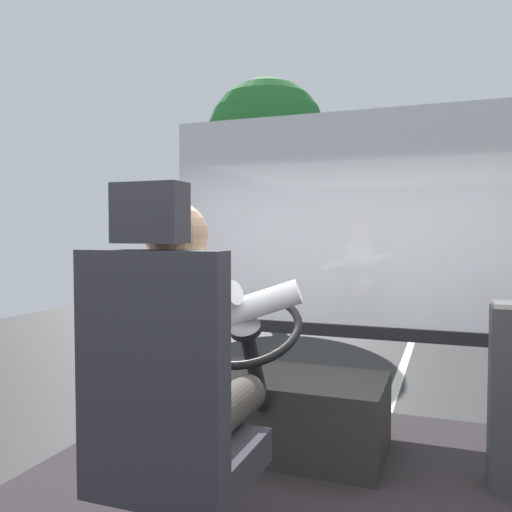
% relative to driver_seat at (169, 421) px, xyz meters
% --- Properties ---
extents(ground, '(18.00, 44.00, 0.06)m').
position_rel_driver_seat_xyz_m(ground, '(0.22, 9.16, -1.40)').
color(ground, '#2E2E2E').
extents(driver_seat, '(0.48, 0.48, 1.31)m').
position_rel_driver_seat_xyz_m(driver_seat, '(0.00, 0.00, 0.00)').
color(driver_seat, black).
rests_on(driver_seat, bus_floor).
extents(bus_driver, '(0.72, 0.58, 0.81)m').
position_rel_driver_seat_xyz_m(bus_driver, '(-0.00, 0.11, 0.20)').
color(bus_driver, '#332D28').
rests_on(bus_driver, driver_seat).
extents(steering_console, '(1.10, 1.02, 0.87)m').
position_rel_driver_seat_xyz_m(steering_console, '(-0.00, 1.16, -0.33)').
color(steering_console, '#282623').
rests_on(steering_console, bus_floor).
extents(windshield_panel, '(2.50, 0.08, 1.48)m').
position_rel_driver_seat_xyz_m(windshield_panel, '(0.22, 1.98, 0.49)').
color(windshield_panel, silver).
extents(street_tree, '(2.88, 2.88, 5.65)m').
position_rel_driver_seat_xyz_m(street_tree, '(-3.34, 10.60, 2.81)').
color(street_tree, '#4C3828').
rests_on(street_tree, ground).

